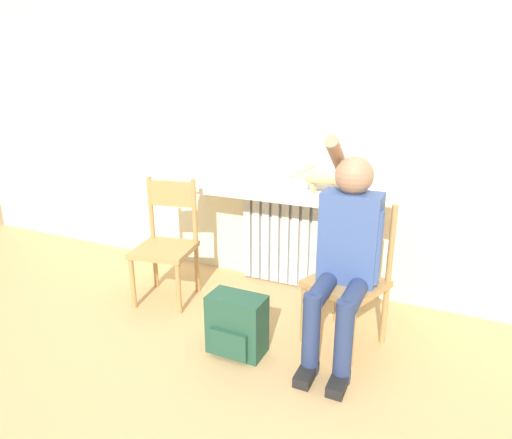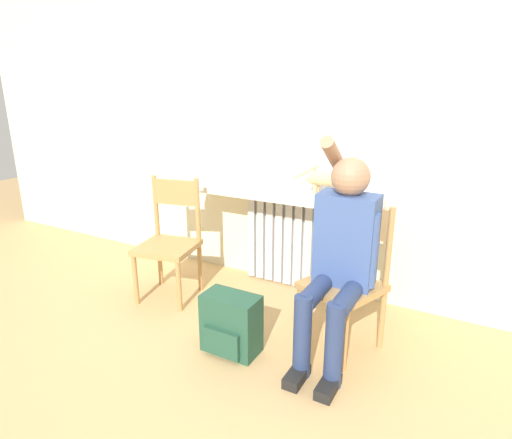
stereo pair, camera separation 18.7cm
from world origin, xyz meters
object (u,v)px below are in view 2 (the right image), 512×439
at_px(chair_left, 170,239).
at_px(cat, 337,179).
at_px(backpack, 231,324).
at_px(person, 341,250).
at_px(chair_right, 348,277).

distance_m(chair_left, cat, 1.31).
bearing_deg(backpack, person, 29.26).
height_order(person, cat, person).
xyz_separation_m(chair_right, person, (-0.02, -0.11, 0.21)).
bearing_deg(person, cat, 112.11).
relative_size(chair_left, person, 0.70).
bearing_deg(backpack, cat, 72.61).
xyz_separation_m(person, backpack, (-0.56, -0.31, -0.47)).
xyz_separation_m(chair_left, cat, (1.10, 0.53, 0.48)).
relative_size(chair_right, backpack, 2.44).
bearing_deg(chair_left, cat, 14.23).
height_order(chair_left, cat, cat).
bearing_deg(chair_right, backpack, -122.64).
xyz_separation_m(chair_left, backpack, (0.80, -0.42, -0.27)).
bearing_deg(backpack, chair_left, 152.26).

